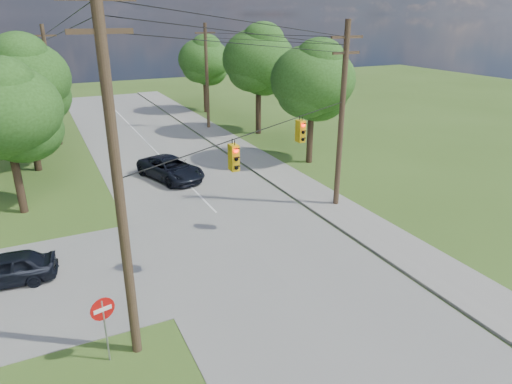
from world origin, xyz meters
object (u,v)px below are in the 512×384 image
pole_north_e (207,76)px  car_main_north (171,168)px  pole_ne (342,115)px  car_cross_dark (6,269)px  do_not_enter_sign (104,316)px  pole_north_w (51,85)px  pole_sw (117,178)px

pole_north_e → car_main_north: pole_north_e is taller
pole_ne → car_cross_dark: bearing=-176.4°
car_cross_dark → pole_north_e: bearing=149.0°
pole_north_e → do_not_enter_sign: 33.19m
car_cross_dark → do_not_enter_sign: (3.13, -6.61, 1.04)m
do_not_enter_sign → pole_north_e: bearing=49.6°
pole_ne → car_main_north: 12.54m
pole_north_w → car_main_north: bearing=-64.6°
car_main_north → do_not_enter_sign: bearing=-130.5°
pole_ne → car_cross_dark: 18.22m
pole_ne → car_main_north: size_ratio=1.90×
car_main_north → do_not_enter_sign: 17.86m
pole_north_w → car_cross_dark: size_ratio=2.49×
pole_sw → car_cross_dark: pole_sw is taller
pole_north_e → pole_north_w: size_ratio=1.00×
pole_sw → car_cross_dark: size_ratio=2.98×
pole_north_e → do_not_enter_sign: (-14.43, -29.70, -3.37)m
pole_sw → car_cross_dark: (-4.06, 6.51, -5.51)m
pole_sw → do_not_enter_sign: (-0.93, -0.10, -4.47)m
pole_ne → car_cross_dark: (-17.56, -1.09, -4.75)m
car_cross_dark → car_main_north: size_ratio=0.73×
car_main_north → do_not_enter_sign: size_ratio=2.28×
do_not_enter_sign → pole_north_w: bearing=74.5°
pole_north_w → pole_ne: bearing=-57.7°
pole_sw → do_not_enter_sign: bearing=-173.8°
car_cross_dark → pole_north_w: bearing=177.2°
pole_north_w → do_not_enter_sign: bearing=-91.0°
pole_sw → car_main_north: pole_sw is taller
car_cross_dark → car_main_north: car_main_north is taller
pole_ne → do_not_enter_sign: (-14.43, -7.70, -3.71)m
pole_north_e → car_cross_dark: 29.34m
pole_ne → pole_north_e: bearing=90.0°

